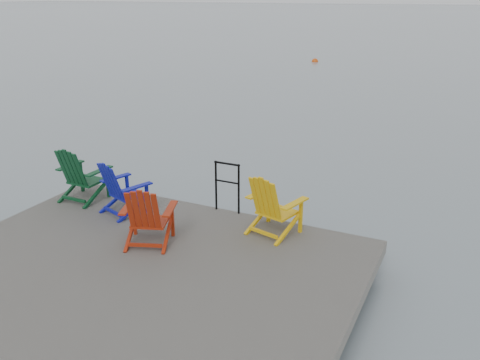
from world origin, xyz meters
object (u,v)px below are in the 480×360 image
at_px(handrail, 227,182).
at_px(chair_red, 147,215).
at_px(buoy_b, 315,62).
at_px(chair_yellow, 273,204).
at_px(chair_green, 80,174).
at_px(chair_blue, 121,187).

relative_size(handrail, chair_red, 0.93).
relative_size(handrail, buoy_b, 2.22).
bearing_deg(chair_red, chair_yellow, 16.22).
xyz_separation_m(handrail, chair_red, (-0.51, -1.63, -0.05)).
distance_m(handrail, chair_green, 2.73).
relative_size(chair_blue, chair_red, 0.98).
bearing_deg(chair_red, chair_blue, 124.24).
bearing_deg(chair_yellow, buoy_b, 120.47).
bearing_deg(chair_blue, chair_red, -16.53).
xyz_separation_m(handrail, chair_blue, (-1.60, -0.86, -0.06)).
height_order(chair_green, chair_red, chair_green).
xyz_separation_m(chair_yellow, buoy_b, (-7.14, 24.59, -1.01)).
xyz_separation_m(chair_blue, buoy_b, (-4.49, 24.97, -0.98)).
height_order(handrail, chair_green, chair_green).
bearing_deg(chair_red, buoy_b, 81.84).
distance_m(chair_red, chair_yellow, 1.93).
relative_size(chair_green, buoy_b, 2.53).
height_order(handrail, chair_red, chair_red).
xyz_separation_m(handrail, buoy_b, (-6.10, 24.11, -1.04)).
xyz_separation_m(chair_green, buoy_b, (-3.46, 24.81, -1.02)).
relative_size(handrail, chair_green, 0.88).
relative_size(chair_red, chair_yellow, 0.96).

